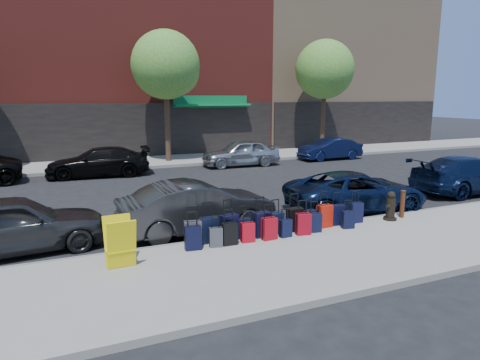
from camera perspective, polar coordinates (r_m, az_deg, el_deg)
name	(u,v)px	position (r m, az deg, el deg)	size (l,w,h in m)	color
ground	(217,200)	(16.02, -3.02, -2.67)	(120.00, 120.00, 0.00)	black
sidewalk_near	(313,257)	(10.42, 9.67, -10.10)	(60.00, 4.00, 0.15)	gray
sidewalk_far	(158,161)	(25.46, -10.86, 2.48)	(60.00, 4.00, 0.15)	gray
curb_near	(273,233)	(12.06, 4.44, -7.00)	(60.00, 0.08, 0.15)	gray
curb_far	(166,166)	(23.52, -9.79, 1.81)	(60.00, 0.08, 0.15)	gray
building_center	(128,8)	(33.60, -14.71, 21.36)	(17.00, 12.85, 20.00)	maroon
building_right	(319,35)	(39.31, 10.44, 18.51)	(15.00, 12.12, 18.00)	tan
tree_center	(168,67)	(24.90, -9.57, 14.65)	(3.80, 3.80, 7.27)	black
tree_right	(327,71)	(29.26, 11.46, 14.04)	(3.80, 3.80, 7.27)	black
suitcase_front_0	(193,234)	(10.74, -6.30, -7.12)	(0.46, 0.30, 1.02)	#3D3C41
suitcase_front_1	(209,230)	(10.94, -4.21, -6.67)	(0.44, 0.24, 1.06)	black
suitcase_front_2	(229,227)	(11.11, -1.45, -6.32)	(0.49, 0.32, 1.08)	black
suitcase_front_3	(243,228)	(11.28, 0.46, -6.42)	(0.36, 0.20, 0.86)	black
suitcase_front_4	(261,224)	(11.38, 2.86, -5.92)	(0.48, 0.32, 1.07)	black
suitcase_front_5	(276,223)	(11.66, 4.86, -5.73)	(0.41, 0.25, 0.94)	black
suitcase_front_6	(295,219)	(11.92, 7.30, -5.24)	(0.44, 0.24, 1.05)	black
suitcase_front_7	(309,219)	(12.18, 9.25, -5.21)	(0.39, 0.27, 0.87)	black
suitcase_front_8	(325,216)	(12.40, 11.21, -4.73)	(0.44, 0.26, 1.03)	#B3190B
suitcase_front_9	(337,215)	(12.70, 12.82, -4.54)	(0.41, 0.25, 0.95)	black
suitcase_front_10	(356,213)	(13.07, 15.18, -4.22)	(0.40, 0.23, 0.95)	black
suitcase_back_0	(193,238)	(10.51, -6.30, -7.69)	(0.42, 0.27, 0.94)	black
suitcase_back_1	(216,237)	(10.67, -3.24, -7.63)	(0.35, 0.25, 0.78)	#3D3D42
suitcase_back_2	(230,234)	(10.78, -1.40, -7.17)	(0.38, 0.22, 0.91)	black
suitcase_back_3	(248,232)	(10.98, 1.03, -6.98)	(0.36, 0.23, 0.82)	#AD0B19
suitcase_back_4	(269,229)	(11.18, 3.92, -6.48)	(0.40, 0.24, 0.93)	#A00A17
suitcase_back_5	(286,228)	(11.43, 6.09, -6.40)	(0.34, 0.21, 0.76)	black
suitcase_back_6	(303,224)	(11.67, 8.42, -5.81)	(0.42, 0.28, 0.94)	maroon
suitcase_back_7	(315,223)	(11.94, 9.91, -5.60)	(0.39, 0.26, 0.85)	black
suitcase_back_9	(348,219)	(12.47, 14.21, -5.12)	(0.37, 0.26, 0.81)	black
fire_hydrant	(391,207)	(13.63, 19.45, -3.38)	(0.45, 0.39, 0.87)	black
bollard	(402,204)	(14.01, 20.84, -2.95)	(0.16, 0.16, 0.85)	#38190C
display_rack	(120,243)	(9.74, -15.72, -8.04)	(0.64, 0.70, 1.09)	yellow
car_near_0	(13,224)	(11.89, -27.97, -5.25)	(1.73, 4.31, 1.47)	#303133
car_near_1	(198,207)	(12.19, -5.62, -3.60)	(1.55, 4.44, 1.46)	#303032
car_near_2	(356,191)	(14.93, 15.22, -1.47)	(2.21, 4.79, 1.33)	#0D1A3A
car_near_3	(470,175)	(19.36, 28.34, 0.62)	(2.06, 5.07, 1.47)	#0D1A3A
car_far_1	(98,162)	(21.70, -18.37, 2.29)	(1.96, 4.81, 1.40)	black
car_far_2	(241,153)	(23.68, 0.07, 3.64)	(1.73, 4.29, 1.46)	#B5B7BC
car_far_3	(330,149)	(26.69, 11.91, 4.08)	(1.38, 3.96, 1.30)	#0D173D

